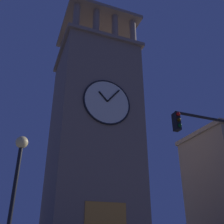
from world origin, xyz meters
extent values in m
cube|color=gray|center=(1.35, -5.36, 9.86)|extent=(7.53, 7.60, 19.72)
cube|color=gray|center=(1.35, -5.36, 19.92)|extent=(8.13, 8.20, 0.40)
cylinder|color=gray|center=(-1.81, -2.16, 21.86)|extent=(0.70, 0.70, 3.47)
cylinder|color=gray|center=(0.30, -2.16, 21.86)|extent=(0.70, 0.70, 3.47)
cylinder|color=gray|center=(2.41, -2.16, 21.86)|extent=(0.70, 0.70, 3.47)
cylinder|color=gray|center=(4.52, -2.16, 21.86)|extent=(0.70, 0.70, 3.47)
cylinder|color=gray|center=(-1.81, -8.57, 21.86)|extent=(0.70, 0.70, 3.47)
cylinder|color=gray|center=(0.30, -8.57, 21.86)|extent=(0.70, 0.70, 3.47)
cylinder|color=gray|center=(2.41, -8.57, 21.86)|extent=(0.70, 0.70, 3.47)
cylinder|color=gray|center=(4.52, -8.57, 21.86)|extent=(0.70, 0.70, 3.47)
cube|color=gray|center=(1.35, -5.36, 23.80)|extent=(8.13, 8.20, 0.40)
cylinder|color=black|center=(1.35, -5.36, 25.60)|extent=(0.12, 0.12, 3.20)
cylinder|color=silver|center=(1.35, -1.50, 12.40)|extent=(4.23, 0.12, 4.23)
torus|color=black|center=(1.35, -1.48, 12.40)|extent=(4.39, 0.16, 4.39)
cube|color=black|center=(1.76, -1.40, 12.82)|extent=(0.89, 0.06, 0.92)
cube|color=black|center=(0.79, -1.40, 13.10)|extent=(1.23, 0.06, 1.47)
cylinder|color=black|center=(1.04, 9.73, 6.10)|extent=(2.83, 0.12, 0.12)
cube|color=black|center=(2.46, 9.73, 5.68)|extent=(0.22, 0.30, 0.75)
sphere|color=red|center=(2.46, 9.91, 5.95)|extent=(0.16, 0.16, 0.16)
sphere|color=#392705|center=(2.46, 9.91, 5.70)|extent=(0.16, 0.16, 0.16)
sphere|color=#063316|center=(2.46, 9.91, 5.45)|extent=(0.16, 0.16, 0.16)
cylinder|color=black|center=(8.12, 8.32, 2.17)|extent=(0.14, 0.14, 4.34)
sphere|color=#F9DB8C|center=(8.12, 8.32, 4.56)|extent=(0.44, 0.44, 0.44)
camera|label=1|loc=(8.34, 17.81, 1.40)|focal=42.48mm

